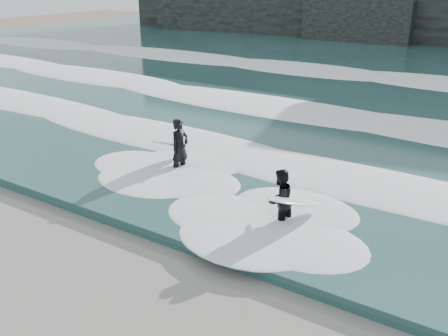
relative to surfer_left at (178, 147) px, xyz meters
The scene contains 7 objects.
ground 7.28m from the surfer_left, 72.92° to the right, with size 120.00×120.00×0.00m, color #81604A.
sea 22.22m from the surfer_left, 84.52° to the left, with size 90.00×52.00×0.30m, color #244A4A.
foam_near 3.04m from the surfer_left, 44.72° to the left, with size 60.00×3.20×0.20m, color white.
foam_mid 9.36m from the surfer_left, 76.89° to the left, with size 60.00×4.00×0.24m, color white.
foam_far 18.23m from the surfer_left, 83.32° to the left, with size 60.00×4.80×0.30m, color white.
surfer_left is the anchor object (origin of this frame).
surfer_right 4.86m from the surfer_left, 18.68° to the right, with size 1.38×2.21×1.69m.
Camera 1 is at (7.59, -5.26, 6.38)m, focal length 40.00 mm.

